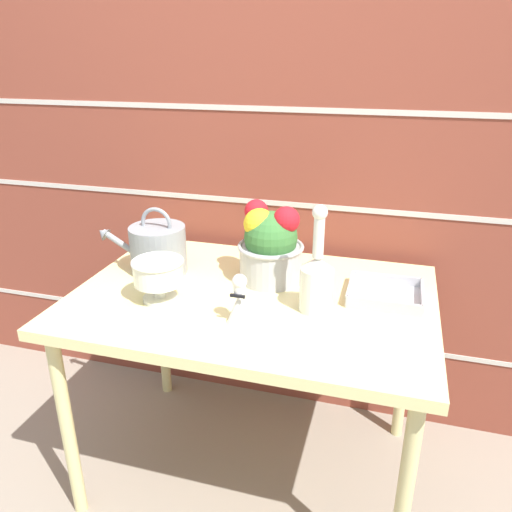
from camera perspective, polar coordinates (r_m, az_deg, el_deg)
ground_plane at (r=2.08m, az=-0.33°, el=-22.96°), size 12.00×12.00×0.00m
brick_wall at (r=1.98m, az=3.71°, el=11.29°), size 3.60×0.08×2.20m
patio_table at (r=1.67m, az=-0.39°, el=-6.53°), size 1.17×0.81×0.74m
watering_can at (r=1.81m, az=-11.20°, el=0.85°), size 0.34×0.20×0.24m
crystal_pedestal_bowl at (r=1.59m, az=-11.10°, el=-2.03°), size 0.16×0.16×0.14m
flower_planter at (r=1.69m, az=1.61°, el=1.27°), size 0.23×0.23×0.28m
glass_decanter at (r=1.51m, az=6.95°, el=-2.50°), size 0.10×0.10×0.34m
figurine_vase at (r=1.45m, az=-1.86°, el=-5.44°), size 0.08×0.08×0.15m
wire_tray at (r=1.66m, az=14.51°, el=-4.33°), size 0.23×0.21×0.04m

